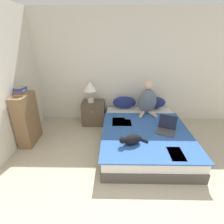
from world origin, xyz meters
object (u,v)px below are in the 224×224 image
at_px(pillow_near, 124,102).
at_px(book_stack_top, 20,91).
at_px(nightstand, 94,113).
at_px(laptop_open, 166,128).
at_px(table_lamp, 90,87).
at_px(pillow_far, 154,103).
at_px(person_sitting, 147,100).
at_px(cat_tabby, 131,139).
at_px(bookshelf, 27,119).
at_px(bed, 144,135).

xyz_separation_m(pillow_near, book_stack_top, (-1.93, -0.93, 0.56)).
bearing_deg(nightstand, book_stack_top, -144.95).
distance_m(pillow_near, laptop_open, 1.32).
xyz_separation_m(laptop_open, table_lamp, (-1.51, 0.99, 0.49)).
xyz_separation_m(pillow_far, person_sitting, (-0.21, -0.28, 0.16)).
bearing_deg(pillow_far, cat_tabby, -113.43).
bearing_deg(bookshelf, book_stack_top, -82.34).
relative_size(nightstand, table_lamp, 1.12).
height_order(nightstand, bookshelf, bookshelf).
distance_m(pillow_far, cat_tabby, 1.67).
bearing_deg(pillow_near, pillow_far, 0.00).
relative_size(person_sitting, table_lamp, 1.50).
xyz_separation_m(person_sitting, book_stack_top, (-2.43, -0.66, 0.40)).
distance_m(bed, cat_tabby, 0.71).
relative_size(pillow_near, nightstand, 1.01).
height_order(cat_tabby, laptop_open, laptop_open).
relative_size(laptop_open, book_stack_top, 1.94).
bearing_deg(bed, book_stack_top, 179.51).
bearing_deg(laptop_open, nightstand, 169.92).
bearing_deg(bookshelf, bed, -0.55).
relative_size(nightstand, bookshelf, 0.55).
relative_size(bed, person_sitting, 2.89).
relative_size(bed, pillow_near, 3.85).
distance_m(pillow_far, bookshelf, 2.80).
xyz_separation_m(bed, pillow_near, (-0.35, 0.95, 0.33)).
bearing_deg(table_lamp, nightstand, 22.86).
bearing_deg(person_sitting, cat_tabby, -109.72).
bearing_deg(book_stack_top, pillow_near, 25.69).
bearing_deg(table_lamp, bed, -36.28).
bearing_deg(pillow_near, cat_tabby, -88.36).
xyz_separation_m(nightstand, table_lamp, (-0.05, -0.02, 0.64)).
bearing_deg(cat_tabby, bookshelf, -39.98).
distance_m(pillow_near, nightstand, 0.78).
xyz_separation_m(person_sitting, table_lamp, (-1.28, 0.16, 0.24)).
distance_m(cat_tabby, laptop_open, 0.80).
bearing_deg(table_lamp, book_stack_top, -144.50).
xyz_separation_m(bookshelf, book_stack_top, (0.00, -0.00, 0.57)).
bearing_deg(laptop_open, bookshelf, -159.21).
relative_size(person_sitting, cat_tabby, 1.51).
bearing_deg(cat_tabby, person_sitting, -132.85).
xyz_separation_m(pillow_far, cat_tabby, (-0.66, -1.53, -0.06)).
xyz_separation_m(cat_tabby, nightstand, (-0.78, 1.43, -0.18)).
distance_m(pillow_far, person_sitting, 0.39).
bearing_deg(pillow_far, pillow_near, 180.00).
relative_size(pillow_far, table_lamp, 1.13).
bearing_deg(table_lamp, cat_tabby, -59.54).
xyz_separation_m(pillow_near, nightstand, (-0.74, -0.09, -0.23)).
bearing_deg(book_stack_top, nightstand, 35.05).
bearing_deg(bookshelf, nightstand, 34.97).
bearing_deg(pillow_far, person_sitting, -127.77).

